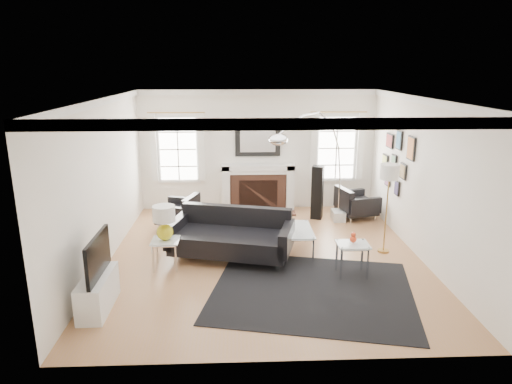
{
  "coord_description": "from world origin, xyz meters",
  "views": [
    {
      "loc": [
        -0.47,
        -7.56,
        3.3
      ],
      "look_at": [
        -0.15,
        0.3,
        1.13
      ],
      "focal_mm": 32.0,
      "sensor_mm": 36.0,
      "label": 1
    }
  ],
  "objects_px": {
    "sofa": "(232,237)",
    "armchair_left": "(180,212)",
    "arc_floor_lamp": "(311,166)",
    "coffee_table": "(284,231)",
    "gourd_lamp": "(164,221)",
    "fireplace": "(258,188)",
    "armchair_right": "(355,204)"
  },
  "relations": [
    {
      "from": "armchair_right",
      "to": "gourd_lamp",
      "type": "distance_m",
      "value": 4.61
    },
    {
      "from": "fireplace",
      "to": "armchair_right",
      "type": "relative_size",
      "value": 1.68
    },
    {
      "from": "armchair_left",
      "to": "gourd_lamp",
      "type": "bearing_deg",
      "value": -89.48
    },
    {
      "from": "sofa",
      "to": "arc_floor_lamp",
      "type": "distance_m",
      "value": 2.3
    },
    {
      "from": "armchair_right",
      "to": "gourd_lamp",
      "type": "height_order",
      "value": "gourd_lamp"
    },
    {
      "from": "armchair_left",
      "to": "armchair_right",
      "type": "distance_m",
      "value": 3.88
    },
    {
      "from": "sofa",
      "to": "armchair_left",
      "type": "relative_size",
      "value": 2.28
    },
    {
      "from": "gourd_lamp",
      "to": "armchair_left",
      "type": "bearing_deg",
      "value": 90.52
    },
    {
      "from": "fireplace",
      "to": "arc_floor_lamp",
      "type": "relative_size",
      "value": 0.67
    },
    {
      "from": "sofa",
      "to": "gourd_lamp",
      "type": "xyz_separation_m",
      "value": [
        -1.1,
        -0.42,
        0.46
      ]
    },
    {
      "from": "fireplace",
      "to": "coffee_table",
      "type": "bearing_deg",
      "value": -81.88
    },
    {
      "from": "coffee_table",
      "to": "gourd_lamp",
      "type": "distance_m",
      "value": 2.19
    },
    {
      "from": "armchair_left",
      "to": "sofa",
      "type": "bearing_deg",
      "value": -56.06
    },
    {
      "from": "sofa",
      "to": "armchair_left",
      "type": "distance_m",
      "value": 2.01
    },
    {
      "from": "fireplace",
      "to": "sofa",
      "type": "distance_m",
      "value": 2.81
    },
    {
      "from": "coffee_table",
      "to": "arc_floor_lamp",
      "type": "relative_size",
      "value": 0.4
    },
    {
      "from": "armchair_right",
      "to": "arc_floor_lamp",
      "type": "bearing_deg",
      "value": -145.78
    },
    {
      "from": "sofa",
      "to": "armchair_right",
      "type": "xyz_separation_m",
      "value": [
        2.74,
        2.08,
        -0.06
      ]
    },
    {
      "from": "armchair_right",
      "to": "arc_floor_lamp",
      "type": "relative_size",
      "value": 0.4
    },
    {
      "from": "fireplace",
      "to": "armchair_left",
      "type": "relative_size",
      "value": 1.67
    },
    {
      "from": "fireplace",
      "to": "armchair_left",
      "type": "height_order",
      "value": "fireplace"
    },
    {
      "from": "armchair_right",
      "to": "arc_floor_lamp",
      "type": "height_order",
      "value": "arc_floor_lamp"
    },
    {
      "from": "coffee_table",
      "to": "arc_floor_lamp",
      "type": "xyz_separation_m",
      "value": [
        0.65,
        1.14,
        0.96
      ]
    },
    {
      "from": "fireplace",
      "to": "armchair_right",
      "type": "xyz_separation_m",
      "value": [
        2.14,
        -0.66,
        -0.22
      ]
    },
    {
      "from": "sofa",
      "to": "coffee_table",
      "type": "relative_size",
      "value": 2.32
    },
    {
      "from": "coffee_table",
      "to": "armchair_right",
      "type": "bearing_deg",
      "value": 47.02
    },
    {
      "from": "armchair_left",
      "to": "arc_floor_lamp",
      "type": "xyz_separation_m",
      "value": [
        2.73,
        -0.36,
        1.05
      ]
    },
    {
      "from": "armchair_right",
      "to": "fireplace",
      "type": "bearing_deg",
      "value": 162.93
    },
    {
      "from": "armchair_left",
      "to": "coffee_table",
      "type": "height_order",
      "value": "armchair_left"
    },
    {
      "from": "armchair_left",
      "to": "coffee_table",
      "type": "bearing_deg",
      "value": -35.67
    },
    {
      "from": "arc_floor_lamp",
      "to": "fireplace",
      "type": "bearing_deg",
      "value": 125.36
    },
    {
      "from": "armchair_right",
      "to": "coffee_table",
      "type": "relative_size",
      "value": 1.01
    }
  ]
}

